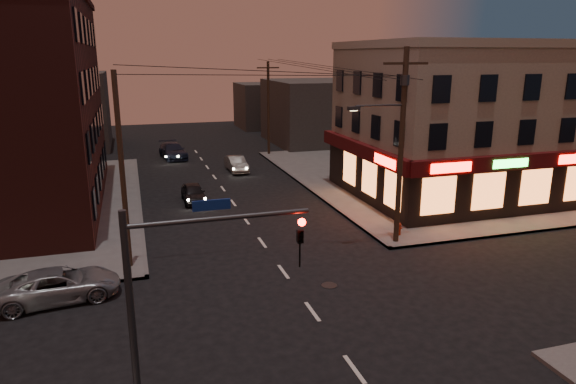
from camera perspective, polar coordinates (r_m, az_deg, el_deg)
name	(u,v)px	position (r m, az deg, el deg)	size (l,w,h in m)	color
ground	(312,312)	(20.70, 2.73, -13.14)	(120.00, 120.00, 0.00)	black
sidewalk_ne	(439,175)	(44.60, 16.41, 1.84)	(24.00, 28.00, 0.15)	#514F4C
pizza_building	(464,120)	(38.04, 18.96, 7.54)	(15.85, 12.85, 10.50)	tan
bg_building_ne_a	(316,112)	(59.08, 3.14, 8.90)	(10.00, 12.00, 7.00)	#3F3D3A
bg_building_nw	(63,111)	(59.81, -23.70, 8.23)	(9.00, 10.00, 8.00)	#3F3D3A
bg_building_ne_b	(268,105)	(71.84, -2.28, 9.59)	(8.00, 8.00, 6.00)	#3F3D3A
utility_pole_main	(400,137)	(26.65, 12.31, 6.04)	(4.20, 0.44, 10.00)	#382619
utility_pole_far	(268,108)	(51.11, -2.19, 9.26)	(0.26, 0.26, 9.00)	#382619
utility_pole_west	(122,172)	(24.20, -17.94, 2.08)	(0.24, 0.24, 9.00)	#382619
traffic_signal	(175,296)	(12.85, -12.46, -11.21)	(4.49, 0.32, 6.47)	#333538
suv_cross	(59,285)	(23.26, -24.11, -9.40)	(2.20, 4.78, 1.33)	gray
sedan_near	(193,193)	(35.65, -10.47, -0.09)	(1.48, 3.68, 1.25)	black
sedan_mid	(236,164)	(44.51, -5.75, 3.12)	(1.37, 3.93, 1.30)	slate
sedan_far	(173,151)	(51.17, -12.67, 4.49)	(2.08, 5.11, 1.48)	black
fire_hydrant	(399,228)	(28.90, 12.24, -3.96)	(0.32, 0.32, 0.71)	maroon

